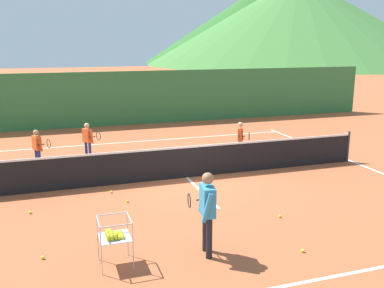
# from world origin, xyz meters

# --- Properties ---
(ground_plane) EXTENTS (120.00, 120.00, 0.00)m
(ground_plane) POSITION_xyz_m (0.00, 0.00, 0.00)
(ground_plane) COLOR #B25633
(line_baseline_near) EXTENTS (11.85, 0.08, 0.01)m
(line_baseline_near) POSITION_xyz_m (0.00, -6.21, 0.00)
(line_baseline_near) COLOR white
(line_baseline_near) RESTS_ON ground
(line_baseline_far) EXTENTS (11.85, 0.08, 0.01)m
(line_baseline_far) POSITION_xyz_m (0.00, 5.23, 0.00)
(line_baseline_far) COLOR white
(line_baseline_far) RESTS_ON ground
(line_sideline_east) EXTENTS (0.08, 11.45, 0.01)m
(line_sideline_east) POSITION_xyz_m (5.92, 0.00, 0.00)
(line_sideline_east) COLOR white
(line_sideline_east) RESTS_ON ground
(line_service_center) EXTENTS (0.08, 5.28, 0.01)m
(line_service_center) POSITION_xyz_m (0.00, 0.00, 0.00)
(line_service_center) COLOR white
(line_service_center) RESTS_ON ground
(tennis_net) EXTENTS (11.61, 0.08, 1.05)m
(tennis_net) POSITION_xyz_m (0.00, 0.00, 0.50)
(tennis_net) COLOR #333338
(tennis_net) RESTS_ON ground
(instructor) EXTENTS (0.43, 0.79, 1.65)m
(instructor) POSITION_xyz_m (-1.09, -4.73, 0.99)
(instructor) COLOR black
(instructor) RESTS_ON ground
(student_0) EXTENTS (0.58, 0.53, 1.28)m
(student_0) POSITION_xyz_m (-4.25, 2.40, 0.77)
(student_0) COLOR navy
(student_0) RESTS_ON ground
(student_1) EXTENTS (0.60, 0.54, 1.30)m
(student_1) POSITION_xyz_m (-2.62, 2.97, 0.78)
(student_1) COLOR navy
(student_1) RESTS_ON ground
(student_2) EXTENTS (0.41, 0.70, 1.28)m
(student_2) POSITION_xyz_m (2.48, 1.58, 0.77)
(student_2) COLOR navy
(student_2) RESTS_ON ground
(ball_cart) EXTENTS (0.58, 0.58, 0.90)m
(ball_cart) POSITION_xyz_m (-2.84, -4.60, 0.59)
(ball_cart) COLOR #B7B7BC
(ball_cart) RESTS_ON ground
(tennis_ball_0) EXTENTS (0.07, 0.07, 0.07)m
(tennis_ball_0) POSITION_xyz_m (-0.02, -1.23, 0.03)
(tennis_ball_0) COLOR yellow
(tennis_ball_0) RESTS_ON ground
(tennis_ball_2) EXTENTS (0.07, 0.07, 0.07)m
(tennis_ball_2) POSITION_xyz_m (-4.11, -3.96, 0.03)
(tennis_ball_2) COLOR yellow
(tennis_ball_2) RESTS_ON ground
(tennis_ball_3) EXTENTS (0.07, 0.07, 0.07)m
(tennis_ball_3) POSITION_xyz_m (-2.36, -0.67, 0.03)
(tennis_ball_3) COLOR yellow
(tennis_ball_3) RESTS_ON ground
(tennis_ball_4) EXTENTS (0.07, 0.07, 0.07)m
(tennis_ball_4) POSITION_xyz_m (-2.07, -1.52, 0.03)
(tennis_ball_4) COLOR yellow
(tennis_ball_4) RESTS_ON ground
(tennis_ball_5) EXTENTS (0.07, 0.07, 0.07)m
(tennis_ball_5) POSITION_xyz_m (-4.41, -1.53, 0.03)
(tennis_ball_5) COLOR yellow
(tennis_ball_5) RESTS_ON ground
(tennis_ball_7) EXTENTS (0.07, 0.07, 0.07)m
(tennis_ball_7) POSITION_xyz_m (1.14, -3.60, 0.03)
(tennis_ball_7) COLOR yellow
(tennis_ball_7) RESTS_ON ground
(tennis_ball_8) EXTENTS (0.07, 0.07, 0.07)m
(tennis_ball_8) POSITION_xyz_m (0.72, -5.26, 0.03)
(tennis_ball_8) COLOR yellow
(tennis_ball_8) RESTS_ON ground
(windscreen_fence) EXTENTS (26.06, 0.08, 2.62)m
(windscreen_fence) POSITION_xyz_m (0.00, 9.04, 1.31)
(windscreen_fence) COLOR #33753D
(windscreen_fence) RESTS_ON ground
(hill_0) EXTENTS (46.97, 46.97, 15.05)m
(hill_0) POSITION_xyz_m (37.23, 67.17, 7.52)
(hill_0) COLOR #2D6628
(hill_0) RESTS_ON ground
(hill_1) EXTENTS (54.00, 54.00, 15.32)m
(hill_1) POSITION_xyz_m (39.41, 58.86, 7.66)
(hill_1) COLOR #427A38
(hill_1) RESTS_ON ground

